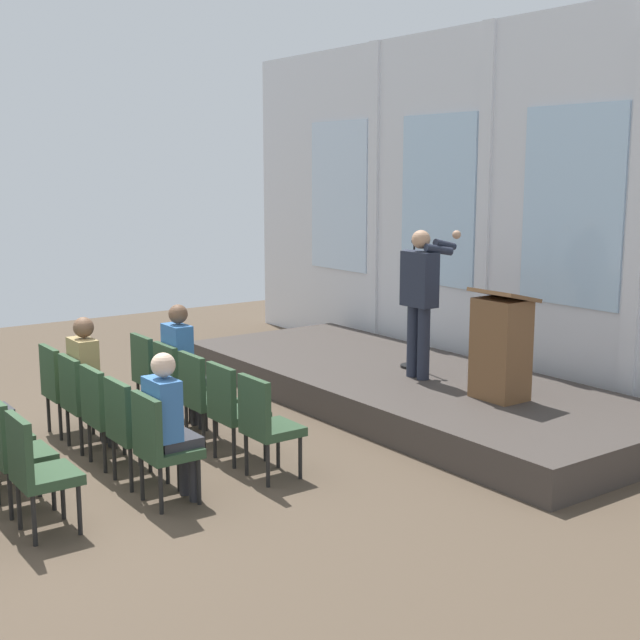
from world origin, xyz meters
TOP-DOWN VIEW (x-y plane):
  - ground_plane at (0.00, 0.00)m, footprint 15.46×15.46m
  - rear_partition at (0.04, 5.94)m, footprint 10.93×0.14m
  - stage_platform at (0.00, 4.41)m, footprint 6.32×2.47m
  - speaker at (0.25, 4.38)m, footprint 0.52×0.69m
  - mic_stand at (-0.18, 4.66)m, footprint 0.28×0.28m
  - lectern at (1.42, 4.44)m, footprint 0.60×0.48m
  - chair_r0_c0 at (-1.17, 1.72)m, footprint 0.46×0.44m
  - chair_r0_c1 at (-0.58, 1.72)m, footprint 0.46×0.44m
  - audience_r0_c1 at (-0.58, 1.80)m, footprint 0.36×0.39m
  - chair_r0_c2 at (0.00, 1.72)m, footprint 0.46×0.44m
  - chair_r0_c3 at (0.58, 1.72)m, footprint 0.46×0.44m
  - chair_r0_c4 at (1.17, 1.72)m, footprint 0.46×0.44m
  - chair_r1_c0 at (-1.17, 0.72)m, footprint 0.46×0.44m
  - chair_r1_c1 at (-0.58, 0.72)m, footprint 0.46×0.44m
  - audience_r1_c1 at (-0.58, 0.80)m, footprint 0.36×0.39m
  - chair_r1_c2 at (0.00, 0.72)m, footprint 0.46×0.44m
  - chair_r1_c3 at (0.58, 0.72)m, footprint 0.46×0.44m
  - chair_r1_c4 at (1.17, 0.72)m, footprint 0.46×0.44m
  - audience_r1_c4 at (1.17, 0.80)m, footprint 0.36×0.39m
  - chair_r2_c3 at (0.58, -0.29)m, footprint 0.46×0.44m
  - chair_r2_c4 at (1.17, -0.29)m, footprint 0.46×0.44m

SIDE VIEW (x-z plane):
  - ground_plane at x=0.00m, z-range 0.00..0.00m
  - stage_platform at x=0.00m, z-range 0.00..0.36m
  - chair_r0_c0 at x=-1.17m, z-range 0.06..1.00m
  - chair_r0_c1 at x=-0.58m, z-range 0.06..1.00m
  - chair_r0_c2 at x=0.00m, z-range 0.06..1.00m
  - chair_r0_c3 at x=0.58m, z-range 0.06..1.00m
  - chair_r0_c4 at x=1.17m, z-range 0.06..1.00m
  - chair_r1_c0 at x=-1.17m, z-range 0.06..1.00m
  - chair_r1_c1 at x=-0.58m, z-range 0.06..1.00m
  - chair_r1_c2 at x=0.00m, z-range 0.06..1.00m
  - chair_r1_c3 at x=0.58m, z-range 0.06..1.00m
  - chair_r1_c4 at x=1.17m, z-range 0.06..1.00m
  - chair_r2_c3 at x=0.58m, z-range 0.06..1.00m
  - chair_r2_c4 at x=1.17m, z-range 0.06..1.00m
  - mic_stand at x=-0.18m, z-range -0.08..1.48m
  - audience_r1_c4 at x=1.17m, z-range 0.07..1.34m
  - audience_r1_c1 at x=-0.58m, z-range 0.07..1.39m
  - audience_r0_c1 at x=-0.58m, z-range 0.07..1.42m
  - lectern at x=1.42m, z-range 0.34..1.49m
  - speaker at x=0.25m, z-range 0.50..2.19m
  - rear_partition at x=0.04m, z-range 0.00..4.51m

